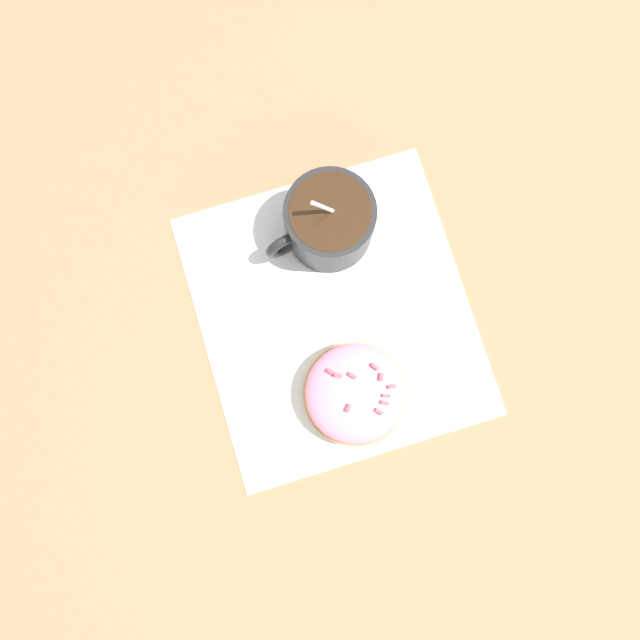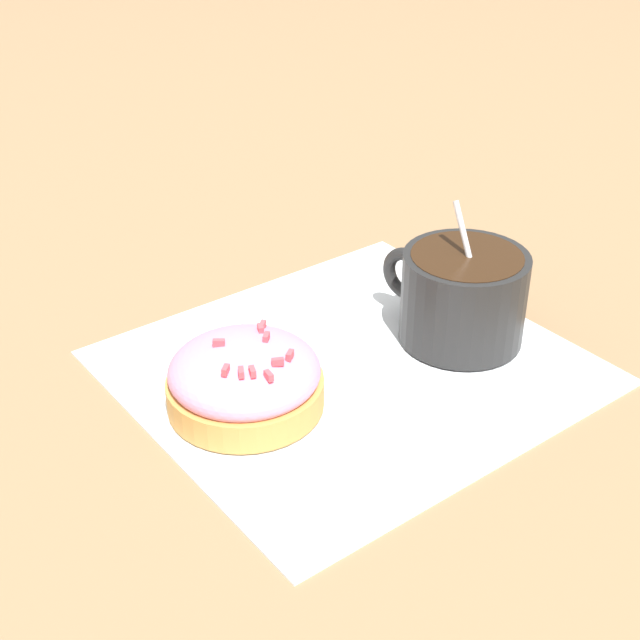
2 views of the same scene
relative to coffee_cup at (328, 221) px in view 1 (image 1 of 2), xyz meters
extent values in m
plane|color=#93704C|center=(0.08, -0.01, -0.04)|extent=(3.00, 3.00, 0.00)
cube|color=white|center=(0.08, -0.01, -0.04)|extent=(0.29, 0.27, 0.00)
cylinder|color=black|center=(0.00, 0.00, 0.00)|extent=(0.08, 0.08, 0.06)
cylinder|color=#331E0F|center=(0.00, 0.00, 0.02)|extent=(0.07, 0.07, 0.01)
torus|color=black|center=(0.01, -0.04, 0.00)|extent=(0.02, 0.04, 0.04)
ellipsoid|color=silver|center=(0.00, -0.02, -0.02)|extent=(0.02, 0.02, 0.01)
cylinder|color=silver|center=(0.00, 0.01, 0.02)|extent=(0.01, 0.05, 0.09)
cylinder|color=#D19347|center=(0.16, -0.01, -0.02)|extent=(0.10, 0.10, 0.02)
ellipsoid|color=pink|center=(0.16, -0.01, -0.01)|extent=(0.09, 0.09, 0.03)
cube|color=#EA4C56|center=(0.14, 0.01, 0.01)|extent=(0.01, 0.01, 0.00)
cube|color=#EA4C56|center=(0.14, -0.02, 0.01)|extent=(0.01, 0.01, 0.00)
cube|color=#EA4C56|center=(0.15, 0.01, 0.01)|extent=(0.01, 0.01, 0.00)
cube|color=#EA4C56|center=(0.18, 0.00, 0.01)|extent=(0.01, 0.01, 0.00)
cube|color=#EA4C56|center=(0.17, -0.02, 0.01)|extent=(0.01, 0.01, 0.00)
cube|color=#EA4C56|center=(0.14, -0.03, 0.01)|extent=(0.01, 0.01, 0.00)
cube|color=#EA4C56|center=(0.16, 0.02, 0.01)|extent=(0.00, 0.01, 0.00)
cube|color=#EA4C56|center=(0.17, 0.01, 0.01)|extent=(0.01, 0.01, 0.00)
cube|color=#EA4C56|center=(0.17, 0.01, 0.01)|extent=(0.01, 0.01, 0.00)
cube|color=#EA4C56|center=(0.14, -0.03, 0.01)|extent=(0.01, 0.01, 0.00)
camera|label=1|loc=(0.16, -0.05, 0.56)|focal=35.00mm
camera|label=2|loc=(0.37, 0.38, 0.29)|focal=50.00mm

